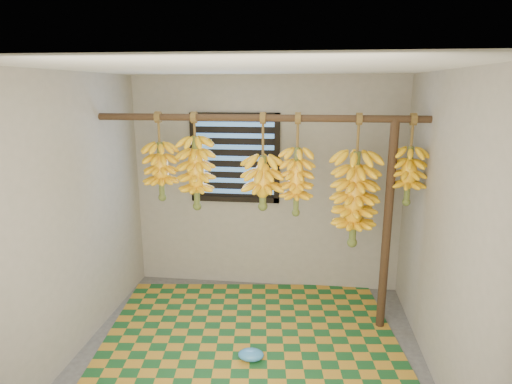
# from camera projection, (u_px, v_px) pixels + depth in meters

# --- Properties ---
(floor) EXTENTS (3.00, 3.00, 0.01)m
(floor) POSITION_uv_depth(u_px,v_px,m) (248.00, 361.00, 3.64)
(floor) COLOR #494949
(floor) RESTS_ON ground
(ceiling) EXTENTS (3.00, 3.00, 0.01)m
(ceiling) POSITION_uv_depth(u_px,v_px,m) (247.00, 68.00, 3.07)
(ceiling) COLOR silver
(ceiling) RESTS_ON wall_back
(wall_back) EXTENTS (3.00, 0.01, 2.40)m
(wall_back) POSITION_uv_depth(u_px,v_px,m) (266.00, 185.00, 4.81)
(wall_back) COLOR gray
(wall_back) RESTS_ON floor
(wall_left) EXTENTS (0.01, 3.00, 2.40)m
(wall_left) POSITION_uv_depth(u_px,v_px,m) (67.00, 220.00, 3.53)
(wall_left) COLOR gray
(wall_left) RESTS_ON floor
(wall_right) EXTENTS (0.01, 3.00, 2.40)m
(wall_right) POSITION_uv_depth(u_px,v_px,m) (448.00, 235.00, 3.18)
(wall_right) COLOR gray
(wall_right) RESTS_ON floor
(window) EXTENTS (1.00, 0.04, 1.00)m
(window) POSITION_uv_depth(u_px,v_px,m) (235.00, 158.00, 4.75)
(window) COLOR black
(window) RESTS_ON wall_back
(hanging_pole) EXTENTS (3.00, 0.06, 0.06)m
(hanging_pole) POSITION_uv_depth(u_px,v_px,m) (258.00, 118.00, 3.84)
(hanging_pole) COLOR #3C2817
(hanging_pole) RESTS_ON wall_left
(support_post) EXTENTS (0.08, 0.08, 2.00)m
(support_post) POSITION_uv_depth(u_px,v_px,m) (387.00, 229.00, 3.94)
(support_post) COLOR #3C2817
(support_post) RESTS_ON floor
(woven_mat) EXTENTS (2.92, 2.44, 0.01)m
(woven_mat) POSITION_uv_depth(u_px,v_px,m) (250.00, 337.00, 3.99)
(woven_mat) COLOR #164C21
(woven_mat) RESTS_ON floor
(plastic_bag) EXTENTS (0.23, 0.17, 0.09)m
(plastic_bag) POSITION_uv_depth(u_px,v_px,m) (251.00, 355.00, 3.63)
(plastic_bag) COLOR #3581C6
(plastic_bag) RESTS_ON woven_mat
(banana_bunch_a) EXTENTS (0.32, 0.32, 0.84)m
(banana_bunch_a) POSITION_uv_depth(u_px,v_px,m) (161.00, 171.00, 4.07)
(banana_bunch_a) COLOR brown
(banana_bunch_a) RESTS_ON hanging_pole
(banana_bunch_b) EXTENTS (0.33, 0.33, 0.91)m
(banana_bunch_b) POSITION_uv_depth(u_px,v_px,m) (196.00, 173.00, 4.03)
(banana_bunch_b) COLOR brown
(banana_bunch_b) RESTS_ON hanging_pole
(banana_bunch_c) EXTENTS (0.36, 0.36, 0.89)m
(banana_bunch_c) POSITION_uv_depth(u_px,v_px,m) (263.00, 182.00, 3.97)
(banana_bunch_c) COLOR brown
(banana_bunch_c) RESTS_ON hanging_pole
(banana_bunch_d) EXTENTS (0.31, 0.31, 0.95)m
(banana_bunch_d) POSITION_uv_depth(u_px,v_px,m) (296.00, 181.00, 3.93)
(banana_bunch_d) COLOR brown
(banana_bunch_d) RESTS_ON hanging_pole
(banana_bunch_e) EXTENTS (0.41, 0.41, 1.22)m
(banana_bunch_e) POSITION_uv_depth(u_px,v_px,m) (354.00, 199.00, 3.91)
(banana_bunch_e) COLOR brown
(banana_bunch_e) RESTS_ON hanging_pole
(banana_bunch_f) EXTENTS (0.30, 0.30, 0.81)m
(banana_bunch_f) POSITION_uv_depth(u_px,v_px,m) (409.00, 176.00, 3.80)
(banana_bunch_f) COLOR brown
(banana_bunch_f) RESTS_ON hanging_pole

